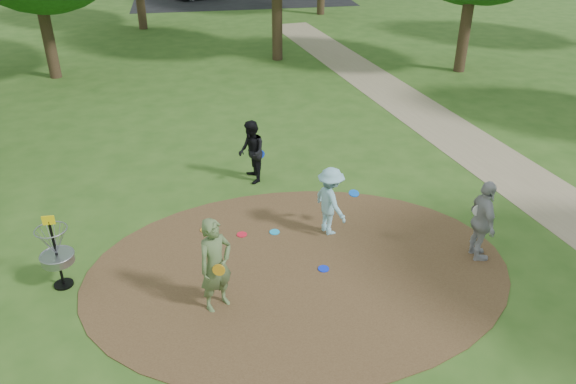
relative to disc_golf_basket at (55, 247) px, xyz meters
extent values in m
plane|color=#2D5119|center=(4.50, -0.30, -0.87)|extent=(100.00, 100.00, 0.00)
cylinder|color=#47301C|center=(4.50, -0.30, -0.86)|extent=(8.40, 8.40, 0.02)
cube|color=#8C7A5B|center=(11.00, 1.70, -0.87)|extent=(7.55, 39.89, 0.01)
imported|color=#566C3E|center=(2.86, -1.12, 0.03)|extent=(0.79, 0.72, 1.82)
cylinder|color=orange|center=(2.91, -1.34, 0.08)|extent=(0.22, 0.10, 0.22)
imported|color=#86BDC9|center=(5.42, 0.91, -0.10)|extent=(0.88, 1.14, 1.55)
cylinder|color=blue|center=(5.94, 0.94, 0.03)|extent=(0.24, 0.24, 0.08)
imported|color=black|center=(4.05, 3.62, -0.07)|extent=(0.68, 0.84, 1.62)
cylinder|color=#0D38E3|center=(4.28, 3.65, -0.16)|extent=(0.22, 0.07, 0.22)
imported|color=#9C9C9F|center=(8.15, -0.54, -0.01)|extent=(0.53, 1.06, 1.74)
cylinder|color=silver|center=(8.02, -0.51, 0.24)|extent=(0.22, 0.06, 0.22)
cylinder|color=#1CA8E1|center=(4.23, 1.08, -0.85)|extent=(0.22, 0.22, 0.02)
cylinder|color=#0D2AEC|center=(4.98, -0.41, -0.85)|extent=(0.22, 0.22, 0.02)
cylinder|color=red|center=(3.52, 1.11, -0.85)|extent=(0.22, 0.22, 0.02)
cylinder|color=orange|center=(2.75, 1.44, -0.85)|extent=(0.22, 0.22, 0.02)
cylinder|color=black|center=(0.00, 0.00, -0.20)|extent=(0.05, 0.05, 1.35)
cylinder|color=black|center=(0.00, 0.00, -0.85)|extent=(0.36, 0.36, 0.04)
cylinder|color=gray|center=(0.00, 0.00, -0.25)|extent=(0.60, 0.60, 0.16)
torus|color=gray|center=(0.00, 0.00, -0.17)|extent=(0.63, 0.63, 0.03)
torus|color=gray|center=(0.00, 0.00, 0.38)|extent=(0.58, 0.58, 0.02)
cube|color=yellow|center=(0.00, 0.00, 0.58)|extent=(0.22, 0.02, 0.18)
cylinder|color=#332316|center=(-2.50, 13.70, 1.03)|extent=(0.44, 0.44, 3.80)
cylinder|color=#332316|center=(6.50, 14.70, 1.22)|extent=(0.44, 0.44, 4.18)
cylinder|color=#332316|center=(13.50, 11.70, 0.93)|extent=(0.44, 0.44, 3.61)
camera|label=1|loc=(2.71, -9.11, 5.84)|focal=35.00mm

